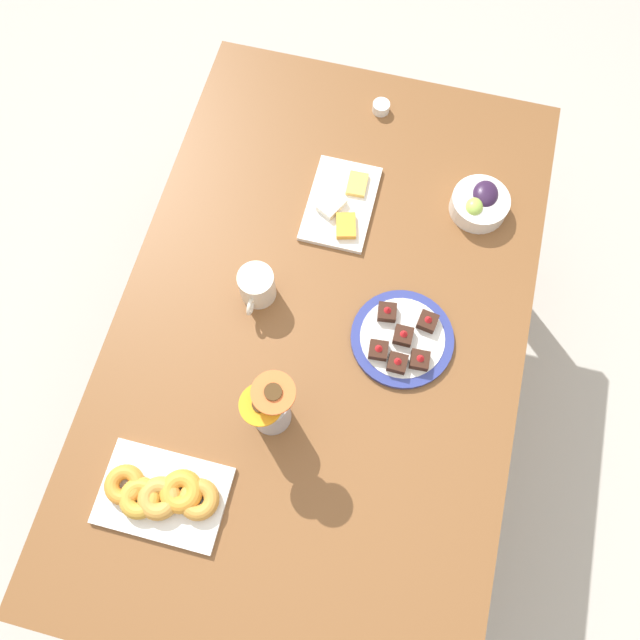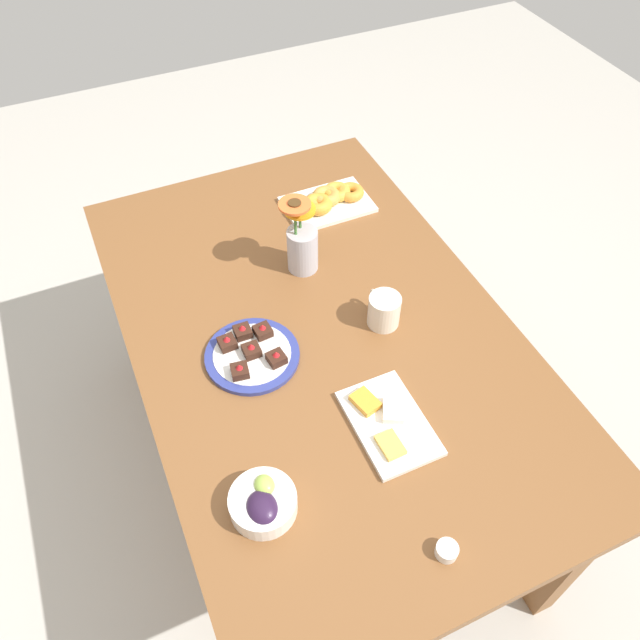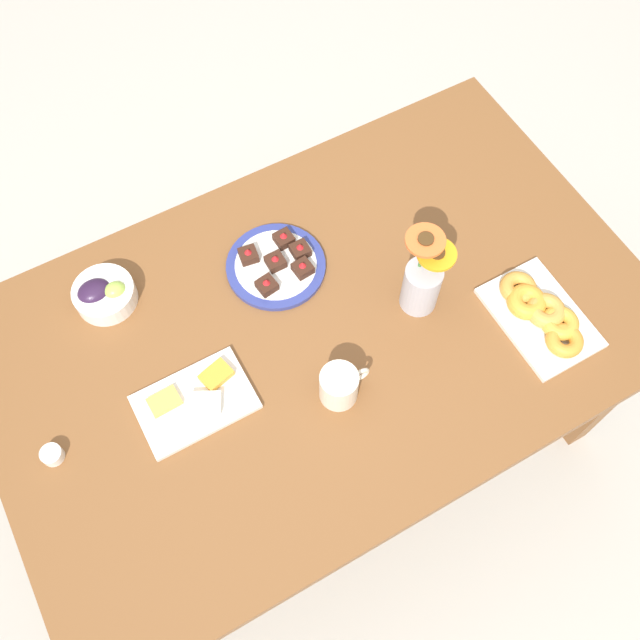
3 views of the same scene
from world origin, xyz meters
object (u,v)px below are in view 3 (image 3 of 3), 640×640
Objects in this scene: dining_table at (320,343)px; coffee_mug at (339,386)px; croissant_platter at (541,314)px; dessert_plate at (277,265)px; jam_cup_honey at (52,455)px; cheese_platter at (196,400)px; flower_vase at (422,283)px; grape_bowl at (104,294)px.

coffee_mug is (-0.05, -0.17, 0.13)m from dining_table.
dessert_plate is at bearing 138.02° from croissant_platter.
coffee_mug reaches higher than jam_cup_honey.
dessert_plate is (-0.49, 0.44, -0.01)m from croissant_platter.
croissant_platter is (0.52, -0.07, -0.03)m from coffee_mug.
cheese_platter is at bearing -6.29° from jam_cup_honey.
coffee_mug is 0.49× the size of flower_vase.
croissant_platter reaches higher than jam_cup_honey.
grape_bowl is 1.06m from croissant_platter.
croissant_platter is at bearing -12.10° from jam_cup_honey.
cheese_platter is 1.03× the size of flower_vase.
grape_bowl is (-0.38, 0.49, -0.02)m from coffee_mug.
jam_cup_honey is 0.19× the size of flower_vase.
flower_vase reaches higher than grape_bowl.
flower_vase reaches higher than jam_cup_honey.
croissant_platter is 1.14× the size of dessert_plate.
dining_table is 6.15× the size of cheese_platter.
croissant_platter is at bearing -31.99° from grape_bowl.
cheese_platter is 0.59m from flower_vase.
jam_cup_honey is (-0.62, 0.18, -0.03)m from coffee_mug.
jam_cup_honey is at bearing -163.55° from dessert_plate.
jam_cup_honey is at bearing -128.18° from grape_bowl.
dessert_plate is at bearing 84.90° from coffee_mug.
dessert_plate is at bearing -16.50° from grape_bowl.
grape_bowl reaches higher than croissant_platter.
dessert_plate reaches higher than cheese_platter.
dining_table is 10.67× the size of grape_bowl.
dining_table is 12.98× the size of coffee_mug.
dining_table is 6.38× the size of dessert_plate.
dining_table is at bearing 4.70° from cheese_platter.
grape_bowl is 0.60× the size of flower_vase.
flower_vase reaches higher than dessert_plate.
grape_bowl reaches higher than jam_cup_honey.
flower_vase is (0.59, -0.02, 0.08)m from cheese_platter.
flower_vase is at bearing -44.60° from dessert_plate.
dining_table is 0.22m from coffee_mug.
grape_bowl is at bearing 51.82° from jam_cup_honey.
cheese_platter is 0.33m from jam_cup_honey.
flower_vase is (0.91, -0.06, 0.07)m from jam_cup_honey.
grape_bowl is 0.77m from flower_vase.
dessert_plate is 1.00× the size of flower_vase.
croissant_platter is at bearing -7.34° from coffee_mug.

